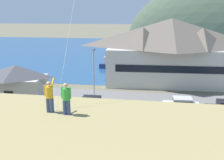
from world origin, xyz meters
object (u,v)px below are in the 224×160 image
moored_boat_wharfside (112,62)px  parked_car_back_row_right (92,104)px  moored_boat_inner_slip (109,62)px  person_companion (66,98)px  harbor_lodge (171,49)px  wharf_dock (125,66)px  parking_light_pole (94,71)px  parked_car_front_row_silver (41,122)px  parked_car_front_row_red (182,131)px  storage_shed_near_lot (17,86)px  person_kite_flyer (49,95)px  parked_car_mid_row_center (115,131)px  moored_boat_outer_mooring (140,65)px  parked_car_lone_by_shed (182,105)px  storage_shed_waterside (129,66)px

moored_boat_wharfside → parked_car_back_row_right: 28.90m
moored_boat_inner_slip → person_companion: person_companion is taller
harbor_lodge → wharf_dock: (-8.94, 11.60, -5.39)m
moored_boat_inner_slip → parking_light_pole: parking_light_pole is taller
moored_boat_wharfside → parked_car_front_row_silver: bearing=-92.3°
parked_car_front_row_red → moored_boat_wharfside: bearing=109.4°
storage_shed_near_lot → person_kite_flyer: 19.40m
harbor_lodge → person_kite_flyer: 32.11m
moored_boat_inner_slip → parked_car_front_row_red: size_ratio=1.93×
parked_car_mid_row_center → parking_light_pole: size_ratio=0.61×
storage_shed_near_lot → moored_boat_wharfside: (7.12, 28.57, -2.07)m
moored_boat_inner_slip → parking_light_pole: (2.13, -24.39, 3.34)m
parked_car_back_row_right → moored_boat_outer_mooring: bearing=81.1°
parked_car_lone_by_shed → parked_car_back_row_right: (-10.41, -1.37, 0.00)m
person_companion → parked_car_front_row_silver: bearing=123.0°
moored_boat_inner_slip → parked_car_mid_row_center: bearing=-79.5°
storage_shed_waterside → parked_car_lone_by_shed: size_ratio=1.13×
parked_car_back_row_right → person_companion: person_companion is taller
wharf_dock → moored_boat_outer_mooring: 3.44m
harbor_lodge → wharf_dock: harbor_lodge is taller
parked_car_lone_by_shed → parked_car_front_row_silver: same height
storage_shed_near_lot → moored_boat_outer_mooring: storage_shed_near_lot is taller
storage_shed_near_lot → moored_boat_outer_mooring: 29.98m
wharf_dock → parking_light_pole: 23.37m
wharf_dock → parked_car_front_row_silver: 33.54m
parked_car_back_row_right → parking_light_pole: parking_light_pole is taller
person_companion → wharf_dock: bearing=92.2°
storage_shed_waterside → person_companion: bearing=-90.5°
moored_boat_outer_mooring → person_companion: size_ratio=3.80×
moored_boat_outer_mooring → parked_car_lone_by_shed: size_ratio=1.56×
moored_boat_wharfside → moored_boat_inner_slip: same height
harbor_lodge → storage_shed_waterside: harbor_lodge is taller
parked_car_back_row_right → moored_boat_inner_slip: bearing=95.7°
storage_shed_waterside → parked_car_back_row_right: storage_shed_waterside is taller
moored_boat_inner_slip → parked_car_lone_by_shed: size_ratio=1.98×
parked_car_front_row_silver → parked_car_front_row_red: 13.51m
wharf_dock → parked_car_lone_by_shed: (9.60, -25.99, 0.71)m
moored_boat_wharfside → parked_car_front_row_red: 36.58m
wharf_dock → parked_car_back_row_right: size_ratio=2.48×
parked_car_front_row_red → parked_car_lone_by_shed: bearing=84.5°
storage_shed_waterside → parking_light_pole: 13.81m
wharf_dock → parking_light_pole: bearing=-93.9°
moored_boat_inner_slip → person_companion: size_ratio=4.84×
moored_boat_inner_slip → parked_car_back_row_right: 28.89m
moored_boat_wharfside → person_companion: bearing=-83.8°
parked_car_front_row_red → person_kite_flyer: bearing=-131.1°
moored_boat_wharfside → parked_car_back_row_right: moored_boat_wharfside is taller
harbor_lodge → moored_boat_wharfside: size_ratio=3.85×
storage_shed_waterside → parked_car_lone_by_shed: (7.67, -16.22, -1.24)m
moored_boat_wharfside → parked_car_front_row_red: (12.12, -34.51, 0.34)m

